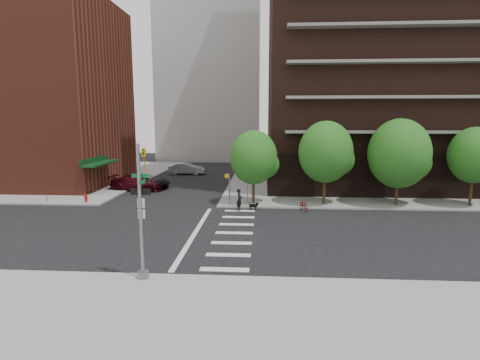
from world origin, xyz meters
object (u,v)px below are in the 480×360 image
Objects in this scene: parked_car_black at (144,182)px; scooter at (304,205)px; parked_car_silver at (187,169)px; dog_walker at (239,200)px; traffic_signal at (142,223)px; parked_car_maroon at (137,183)px; fire_hydrant at (86,197)px.

scooter is (15.88, -8.79, -0.32)m from parked_car_black.
parked_car_silver is 22.03m from dog_walker.
parked_car_black is 14.19m from dog_walker.
parked_car_silver is 2.69× the size of dog_walker.
parked_car_silver is (-5.03, 33.84, -1.91)m from traffic_signal.
fire_hydrant is at bearing 163.35° from parked_car_maroon.
parked_car_silver reaches higher than scooter.
scooter is 5.20m from dog_walker.
parked_car_maroon is at bearing 109.49° from traffic_signal.
parked_car_black reaches higher than scooter.
traffic_signal is at bearing -159.16° from parked_car_black.
scooter is at bearing -149.37° from parked_car_silver.
traffic_signal is 34.27m from parked_car_silver.
parked_car_black is (2.73, 7.49, 0.21)m from fire_hydrant.
traffic_signal reaches higher than scooter.
fire_hydrant is 18.65m from scooter.
fire_hydrant is 7.97m from parked_car_black.
parked_car_maroon is at bearing 161.74° from parked_car_black.
parked_car_silver is 24.07m from scooter.
parked_car_maroon is (2.33, 6.46, 0.23)m from fire_hydrant.
scooter is at bearing -112.33° from parked_car_maroon.
parked_car_maroon is at bearing 163.74° from parked_car_silver.
parked_car_black is 3.09× the size of dog_walker.
traffic_signal reaches higher than dog_walker.
traffic_signal is at bearing -175.35° from parked_car_silver.
dog_walker is at bearing -123.44° from parked_car_maroon.
dog_walker is (10.72, -9.29, 0.12)m from parked_car_black.
traffic_signal is 1.09× the size of parked_car_black.
traffic_signal is 14.04m from dog_walker.
fire_hydrant is 13.57m from dog_walker.
traffic_signal is 1.11× the size of parked_car_maroon.
dog_walker reaches higher than parked_car_maroon.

